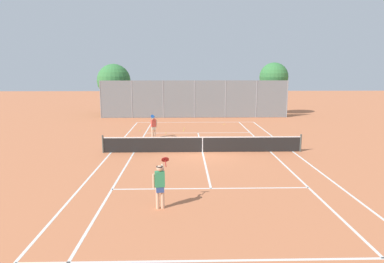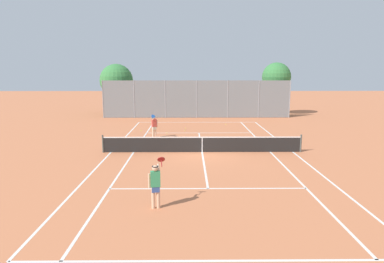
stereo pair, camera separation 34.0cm
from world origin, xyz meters
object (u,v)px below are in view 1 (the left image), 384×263
loose_tennis_ball_3 (140,131)px  tree_behind_left (115,81)px  loose_tennis_ball_2 (184,131)px  player_near_side (160,184)px  player_far_left (153,125)px  loose_tennis_ball_1 (224,124)px  loose_tennis_ball_4 (184,128)px  tree_behind_right (273,78)px  loose_tennis_ball_0 (166,133)px  tennis_net (203,144)px

loose_tennis_ball_3 → tree_behind_left: tree_behind_left is taller
tree_behind_left → loose_tennis_ball_2: bearing=-55.0°
player_near_side → loose_tennis_ball_3: 15.96m
player_near_side → player_far_left: bearing=95.9°
loose_tennis_ball_1 → loose_tennis_ball_4: size_ratio=1.00×
loose_tennis_ball_3 → loose_tennis_ball_4: (3.59, 1.12, 0.00)m
loose_tennis_ball_4 → tree_behind_right: (9.67, 8.91, 3.97)m
player_far_left → tree_behind_left: tree_behind_left is taller
loose_tennis_ball_0 → loose_tennis_ball_2: bearing=36.4°
loose_tennis_ball_1 → loose_tennis_ball_4: same height
loose_tennis_ball_2 → loose_tennis_ball_3: (-3.55, 0.01, 0.00)m
player_far_left → tree_behind_left: (-5.37, 13.63, 2.71)m
tennis_net → tree_behind_right: 19.65m
player_near_side → loose_tennis_ball_4: player_near_side is taller
player_near_side → player_far_left: same height
player_far_left → loose_tennis_ball_3: size_ratio=26.88×
tennis_net → player_near_side: bearing=-103.3°
loose_tennis_ball_1 → loose_tennis_ball_3: size_ratio=1.00×
player_far_left → player_near_side: bearing=-84.1°
tennis_net → tree_behind_right: size_ratio=2.11×
loose_tennis_ball_0 → loose_tennis_ball_1: (5.06, 4.18, 0.00)m
loose_tennis_ball_3 → tree_behind_right: 17.10m
player_far_left → tree_behind_right: bearing=47.2°
loose_tennis_ball_0 → tree_behind_right: size_ratio=0.01×
player_near_side → loose_tennis_ball_2: 15.75m
loose_tennis_ball_4 → player_far_left: bearing=-119.5°
tree_behind_right → player_far_left: bearing=-132.8°
player_far_left → loose_tennis_ball_1: 8.41m
loose_tennis_ball_3 → loose_tennis_ball_0: bearing=-25.7°
player_far_left → tree_behind_left: 14.90m
loose_tennis_ball_4 → player_near_side: bearing=-93.1°
player_far_left → tree_behind_right: 17.79m
tree_behind_right → loose_tennis_ball_1: bearing=-131.3°
player_near_side → tree_behind_left: bearing=104.2°
loose_tennis_ball_0 → loose_tennis_ball_3: (-2.15, 1.04, 0.00)m
loose_tennis_ball_4 → tree_behind_left: size_ratio=0.01×
player_near_side → loose_tennis_ball_2: (0.86, 15.70, -0.89)m
tennis_net → loose_tennis_ball_3: (-4.67, 7.29, -0.48)m
tree_behind_left → loose_tennis_ball_3: bearing=-69.6°
player_near_side → tennis_net: bearing=76.7°
tennis_net → loose_tennis_ball_3: tennis_net is taller
loose_tennis_ball_3 → loose_tennis_ball_4: same height
tennis_net → player_far_left: 5.58m
player_near_side → loose_tennis_ball_1: size_ratio=26.88×
player_far_left → tree_behind_left: size_ratio=0.32×
tennis_net → loose_tennis_ball_1: tennis_net is taller
loose_tennis_ball_4 → tree_behind_left: (-7.61, 9.68, 3.61)m
loose_tennis_ball_1 → player_far_left: bearing=-134.5°
tennis_net → loose_tennis_ball_1: (2.54, 10.44, -0.48)m
player_far_left → loose_tennis_ball_1: (5.86, 5.97, -0.89)m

